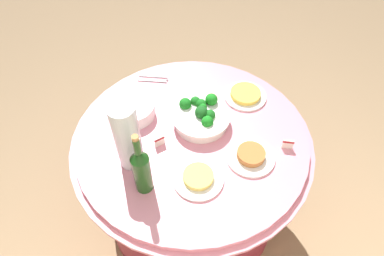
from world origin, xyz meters
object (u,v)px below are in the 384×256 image
(wine_bottle, at_px, (141,169))
(label_placard_mid, at_px, (159,141))
(food_plate_noodles, at_px, (198,178))
(label_placard_front, at_px, (288,144))
(broccoli_bowl, at_px, (201,116))
(plate_stack, at_px, (133,110))
(food_plate_peanuts, at_px, (251,156))
(food_plate_fried_egg, at_px, (245,95))
(decorative_fruit_vase, at_px, (128,139))
(serving_tongs, at_px, (154,79))

(wine_bottle, relative_size, label_placard_mid, 6.11)
(food_plate_noodles, height_order, label_placard_front, label_placard_front)
(wine_bottle, distance_m, food_plate_noodles, 0.26)
(broccoli_bowl, xyz_separation_m, plate_stack, (0.32, -0.11, -0.01))
(wine_bottle, relative_size, food_plate_peanuts, 1.53)
(broccoli_bowl, distance_m, label_placard_front, 0.42)
(broccoli_bowl, xyz_separation_m, food_plate_noodles, (0.08, 0.32, -0.03))
(food_plate_fried_egg, bearing_deg, wine_bottle, 38.02)
(food_plate_noodles, bearing_deg, food_plate_fried_egg, -126.95)
(plate_stack, xyz_separation_m, wine_bottle, (-0.01, 0.42, 0.09))
(food_plate_peanuts, bearing_deg, broccoli_bowl, -54.79)
(broccoli_bowl, relative_size, decorative_fruit_vase, 0.82)
(broccoli_bowl, xyz_separation_m, food_plate_fried_egg, (-0.26, -0.13, -0.03))
(food_plate_noodles, height_order, food_plate_peanuts, food_plate_peanuts)
(food_plate_fried_egg, bearing_deg, food_plate_peanuts, 77.39)
(food_plate_noodles, bearing_deg, food_plate_peanuts, -164.85)
(wine_bottle, relative_size, label_placard_front, 6.11)
(food_plate_peanuts, distance_m, label_placard_front, 0.18)
(decorative_fruit_vase, relative_size, serving_tongs, 2.04)
(label_placard_front, bearing_deg, label_placard_mid, -12.04)
(food_plate_peanuts, relative_size, label_placard_mid, 4.00)
(food_plate_noodles, bearing_deg, label_placard_front, -167.99)
(broccoli_bowl, height_order, serving_tongs, broccoli_bowl)
(broccoli_bowl, relative_size, serving_tongs, 1.68)
(broccoli_bowl, height_order, plate_stack, broccoli_bowl)
(wine_bottle, distance_m, serving_tongs, 0.68)
(label_placard_front, bearing_deg, plate_stack, -26.31)
(serving_tongs, height_order, label_placard_front, label_placard_front)
(broccoli_bowl, xyz_separation_m, label_placard_mid, (0.21, 0.10, -0.01))
(serving_tongs, bearing_deg, decorative_fruit_vase, 73.56)
(serving_tongs, height_order, label_placard_mid, label_placard_mid)
(wine_bottle, distance_m, decorative_fruit_vase, 0.15)
(wine_bottle, xyz_separation_m, label_placard_mid, (-0.09, -0.21, -0.10))
(decorative_fruit_vase, bearing_deg, food_plate_peanuts, 171.13)
(label_placard_front, bearing_deg, food_plate_fried_egg, -74.98)
(wine_bottle, xyz_separation_m, food_plate_peanuts, (-0.48, -0.06, -0.11))
(decorative_fruit_vase, relative_size, food_plate_noodles, 1.55)
(wine_bottle, bearing_deg, label_placard_mid, -113.17)
(plate_stack, distance_m, label_placard_mid, 0.24)
(plate_stack, distance_m, food_plate_noodles, 0.49)
(broccoli_bowl, xyz_separation_m, decorative_fruit_vase, (0.35, 0.17, 0.11))
(wine_bottle, height_order, food_plate_noodles, wine_bottle)
(wine_bottle, distance_m, label_placard_front, 0.67)
(decorative_fruit_vase, relative_size, food_plate_peanuts, 1.55)
(broccoli_bowl, xyz_separation_m, label_placard_front, (-0.36, 0.23, -0.01))
(wine_bottle, height_order, food_plate_fried_egg, wine_bottle)
(serving_tongs, distance_m, food_plate_peanuts, 0.70)
(broccoli_bowl, distance_m, wine_bottle, 0.44)
(broccoli_bowl, relative_size, food_plate_peanuts, 1.27)
(wine_bottle, distance_m, food_plate_peanuts, 0.50)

